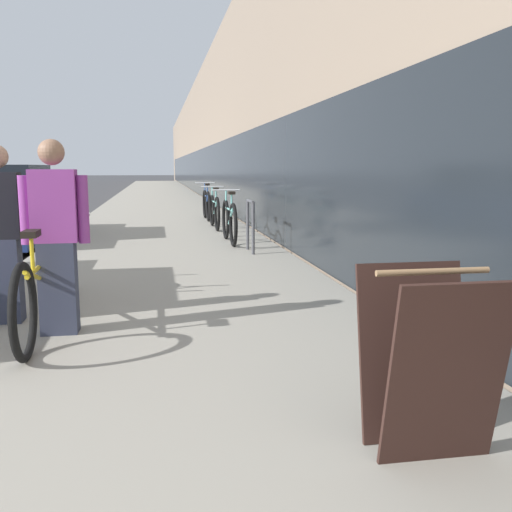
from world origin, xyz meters
The scene contains 10 objects.
sidewalk_slab centered at (5.79, 21.00, 0.07)m, with size 4.07×70.00×0.14m.
storefront_facade centered at (12.86, 29.00, 2.98)m, with size 10.01×70.00×5.96m.
tandem_bicycle centered at (4.78, 1.84, 0.52)m, with size 0.52×2.87×0.90m.
person_rider centered at (4.91, 1.47, 0.94)m, with size 0.54×0.21×1.59m.
person_bystander centered at (4.38, 1.90, 0.92)m, with size 0.53×0.21×1.56m.
bike_rack_hoop centered at (7.22, 5.72, 0.65)m, with size 0.05×0.60×0.84m.
cruiser_bike_nearest centered at (7.03, 6.92, 0.54)m, with size 0.52×1.83×0.96m.
cruiser_bike_middle centered at (7.01, 9.41, 0.53)m, with size 0.52×1.86×0.94m.
cruiser_bike_farthest centered at (7.03, 11.64, 0.54)m, with size 0.52×1.76×0.97m.
sandwich_board_sign centered at (6.98, -0.91, 0.59)m, with size 0.56×0.56×0.90m.
Camera 1 is at (5.72, -3.34, 1.50)m, focal length 40.00 mm.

